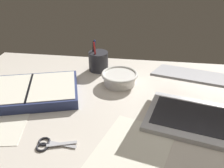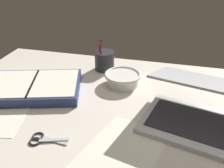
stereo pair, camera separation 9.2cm
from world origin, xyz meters
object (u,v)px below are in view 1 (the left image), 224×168
at_px(scissors, 48,144).
at_px(planner, 30,92).
at_px(laptop, 200,105).
at_px(bowl, 120,78).
at_px(pen_cup, 98,61).

bearing_deg(scissors, planner, 116.92).
bearing_deg(laptop, bowl, 159.65).
xyz_separation_m(laptop, bowl, (-0.31, 0.21, -0.02)).
height_order(laptop, planner, laptop).
xyz_separation_m(bowl, planner, (-0.35, -0.15, -0.01)).
relative_size(laptop, bowl, 2.57).
height_order(planner, scissors, planner).
relative_size(laptop, scissors, 3.29).
distance_m(pen_cup, scissors, 0.55).
xyz_separation_m(planner, scissors, (0.17, -0.27, -0.02)).
bearing_deg(scissors, laptop, 17.58).
bearing_deg(bowl, planner, -156.48).
xyz_separation_m(bowl, scissors, (-0.18, -0.42, -0.03)).
distance_m(bowl, planner, 0.38).
distance_m(laptop, scissors, 0.53).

